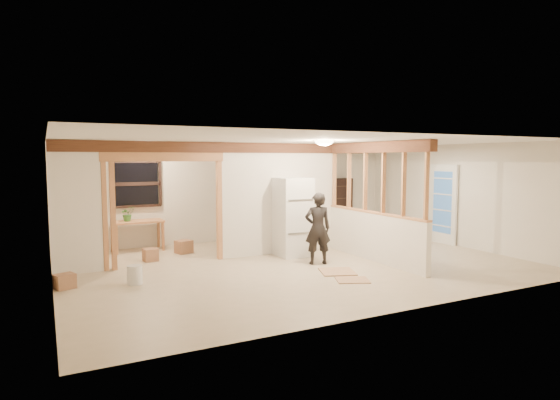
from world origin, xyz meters
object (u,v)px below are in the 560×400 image
refrigerator (293,217)px  woman (318,228)px  shop_vac (67,248)px  bookshelf (339,206)px  work_table (138,236)px

refrigerator → woman: (0.06, -0.95, -0.13)m
refrigerator → shop_vac: size_ratio=2.71×
woman → bookshelf: (2.68, 3.21, 0.05)m
refrigerator → work_table: size_ratio=1.53×
woman → work_table: woman is taller
refrigerator → bookshelf: bearing=39.5°
woman → shop_vac: woman is taller
refrigerator → woman: bearing=-86.6°
shop_vac → bookshelf: bookshelf is taller
woman → shop_vac: bearing=-9.9°
bookshelf → work_table: bearing=-178.4°
shop_vac → work_table: bearing=23.5°
refrigerator → shop_vac: 4.77m
refrigerator → bookshelf: size_ratio=1.10×
woman → bookshelf: 4.18m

